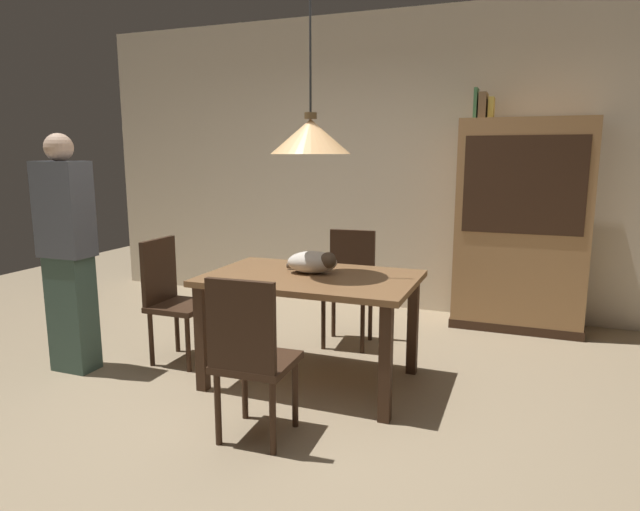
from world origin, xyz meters
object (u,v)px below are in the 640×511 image
object	(u,v)px
book_brown_thick	(483,106)
dining_table	(311,290)
hutch_bookcase	(521,230)
book_green_slim	(476,104)
pendant_lamp	(311,136)
chair_left_side	(172,295)
chair_near_front	(250,353)
cat_sleeping	(313,262)
chair_far_back	(350,282)
person_standing	(68,254)
book_yellow_short	(491,108)

from	to	relation	value
book_brown_thick	dining_table	bearing A→B (deg)	-117.10
hutch_bookcase	book_green_slim	world-z (taller)	book_green_slim
pendant_lamp	book_green_slim	size ratio (longest dim) A/B	5.00
hutch_bookcase	book_green_slim	bearing A→B (deg)	179.80
chair_left_side	chair_near_front	bearing A→B (deg)	-37.82
cat_sleeping	book_brown_thick	size ratio (longest dim) A/B	1.68
chair_far_back	book_brown_thick	distance (m)	1.93
book_green_slim	cat_sleeping	bearing A→B (deg)	-116.82
book_brown_thick	pendant_lamp	bearing A→B (deg)	-117.10
chair_left_side	pendant_lamp	xyz separation A→B (m)	(1.13, 0.00, 1.15)
cat_sleeping	book_green_slim	bearing A→B (deg)	63.18
person_standing	chair_far_back	bearing A→B (deg)	37.45
cat_sleeping	book_yellow_short	bearing A→B (deg)	59.79
chair_left_side	book_green_slim	distance (m)	3.03
dining_table	chair_near_front	distance (m)	0.89
book_green_slim	book_yellow_short	xyz separation A→B (m)	(0.13, 0.00, -0.04)
hutch_bookcase	book_yellow_short	bearing A→B (deg)	179.72
chair_near_front	book_yellow_short	distance (m)	3.16
dining_table	person_standing	size ratio (longest dim) A/B	0.83
dining_table	chair_near_front	size ratio (longest dim) A/B	1.51
hutch_bookcase	book_brown_thick	xyz separation A→B (m)	(-0.38, 0.00, 1.07)
dining_table	chair_left_side	xyz separation A→B (m)	(-1.13, -0.00, -0.14)
chair_far_back	person_standing	xyz separation A→B (m)	(-1.68, -1.29, 0.34)
book_green_slim	person_standing	size ratio (longest dim) A/B	0.15
dining_table	person_standing	xyz separation A→B (m)	(-1.69, -0.41, 0.21)
dining_table	chair_far_back	size ratio (longest dim) A/B	1.51
chair_near_front	book_brown_thick	bearing A→B (deg)	71.17
dining_table	pendant_lamp	bearing A→B (deg)	0.00
dining_table	book_brown_thick	size ratio (longest dim) A/B	5.83
person_standing	chair_left_side	bearing A→B (deg)	36.21
chair_far_back	hutch_bookcase	distance (m)	1.61
chair_near_front	book_green_slim	bearing A→B (deg)	72.36
book_brown_thick	chair_far_back	bearing A→B (deg)	-135.64
dining_table	pendant_lamp	size ratio (longest dim) A/B	1.08
book_yellow_short	person_standing	bearing A→B (deg)	-140.69
book_yellow_short	person_standing	distance (m)	3.61
pendant_lamp	book_brown_thick	world-z (taller)	pendant_lamp
chair_left_side	book_brown_thick	size ratio (longest dim) A/B	3.88
book_green_slim	book_yellow_short	size ratio (longest dim) A/B	1.30
dining_table	person_standing	world-z (taller)	person_standing
person_standing	hutch_bookcase	bearing A→B (deg)	36.27
hutch_bookcase	person_standing	size ratio (longest dim) A/B	1.09
dining_table	chair_left_side	world-z (taller)	chair_left_side
book_green_slim	hutch_bookcase	bearing A→B (deg)	-0.20
person_standing	book_green_slim	bearing A→B (deg)	40.72
book_brown_thick	cat_sleeping	bearing A→B (deg)	-118.44
pendant_lamp	chair_near_front	bearing A→B (deg)	-89.81
chair_left_side	pendant_lamp	size ratio (longest dim) A/B	0.72
chair_near_front	chair_left_side	world-z (taller)	same
chair_near_front	chair_far_back	world-z (taller)	same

